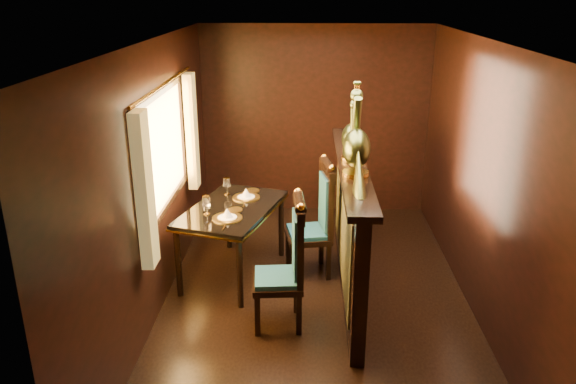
% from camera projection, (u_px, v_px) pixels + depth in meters
% --- Properties ---
extents(ground, '(5.00, 5.00, 0.00)m').
position_uv_depth(ground, '(316.00, 302.00, 5.54)').
color(ground, black).
rests_on(ground, ground).
extents(room_shell, '(3.04, 5.04, 2.52)m').
position_uv_depth(room_shell, '(309.00, 147.00, 5.02)').
color(room_shell, black).
rests_on(room_shell, ground).
extents(partition, '(0.26, 2.70, 1.36)m').
position_uv_depth(partition, '(349.00, 224.00, 5.57)').
color(partition, black).
rests_on(partition, ground).
extents(dining_table, '(1.15, 1.50, 0.98)m').
position_uv_depth(dining_table, '(232.00, 213.00, 5.85)').
color(dining_table, black).
rests_on(dining_table, ground).
extents(chair_left, '(0.49, 0.51, 1.26)m').
position_uv_depth(chair_left, '(290.00, 259.00, 4.99)').
color(chair_left, black).
rests_on(chair_left, ground).
extents(chair_right, '(0.54, 0.56, 1.28)m').
position_uv_depth(chair_right, '(319.00, 215.00, 5.91)').
color(chair_right, black).
rests_on(chair_right, ground).
extents(peacock_left, '(0.25, 0.68, 0.80)m').
position_uv_depth(peacock_left, '(357.00, 131.00, 4.82)').
color(peacock_left, '#17452F').
rests_on(peacock_left, partition).
extents(peacock_right, '(0.21, 0.57, 0.68)m').
position_uv_depth(peacock_right, '(353.00, 125.00, 5.30)').
color(peacock_right, '#17452F').
rests_on(peacock_right, partition).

